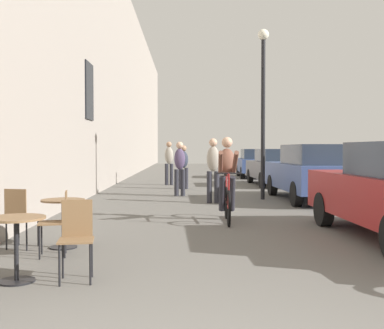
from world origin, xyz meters
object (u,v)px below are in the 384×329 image
object	(u,v)px
cafe_chair_near_toward_street	(77,234)
pedestrian_furthest	(169,161)
pedestrian_near	(213,167)
cafe_chair_mid_toward_street	(58,218)
cafe_table_near	(16,235)
street_lamp	(263,92)
cafe_table_mid	(63,213)
parked_car_third	(276,167)
cafe_chair_mid_toward_wall	(19,214)
cyclist_on_bicycle	(227,181)
parked_car_second	(314,172)
pedestrian_far	(184,164)
pedestrian_mid	(180,165)
parked_car_fourth	(256,163)

from	to	relation	value
cafe_chair_near_toward_street	pedestrian_furthest	size ratio (longest dim) A/B	0.51
pedestrian_near	cafe_chair_mid_toward_street	bearing A→B (deg)	-111.50
cafe_table_near	street_lamp	xyz separation A→B (m)	(4.11, 8.53, 2.59)
cafe_chair_near_toward_street	cafe_table_mid	world-z (taller)	cafe_chair_near_toward_street
cafe_table_mid	cafe_table_near	bearing A→B (deg)	-91.73
pedestrian_furthest	parked_car_third	xyz separation A→B (m)	(4.27, -0.27, -0.23)
pedestrian_near	cafe_table_mid	bearing A→B (deg)	-113.92
cafe_table_near	pedestrian_furthest	bearing A→B (deg)	85.05
cafe_chair_mid_toward_wall	pedestrian_near	bearing A→B (deg)	61.49
cyclist_on_bicycle	parked_car_second	world-z (taller)	cyclist_on_bicycle
cafe_chair_mid_toward_street	pedestrian_far	world-z (taller)	pedestrian_far
pedestrian_far	pedestrian_furthest	world-z (taller)	pedestrian_furthest
cafe_chair_near_toward_street	cyclist_on_bicycle	world-z (taller)	cyclist_on_bicycle
pedestrian_mid	parked_car_second	size ratio (longest dim) A/B	0.38
parked_car_third	pedestrian_mid	bearing A→B (deg)	-132.17
cafe_chair_mid_toward_street	pedestrian_mid	size ratio (longest dim) A/B	0.53
pedestrian_near	pedestrian_mid	size ratio (longest dim) A/B	1.04
pedestrian_furthest	street_lamp	size ratio (longest dim) A/B	0.36
cafe_chair_near_toward_street	street_lamp	xyz separation A→B (m)	(3.47, 8.46, 2.59)
parked_car_third	pedestrian_far	bearing A→B (deg)	-155.92
street_lamp	parked_car_fourth	xyz separation A→B (m)	(1.37, 10.62, -2.35)
cyclist_on_bicycle	parked_car_fourth	distance (m)	14.99
cafe_chair_mid_toward_street	cyclist_on_bicycle	world-z (taller)	cyclist_on_bicycle
cafe_chair_mid_toward_wall	pedestrian_furthest	distance (m)	12.45
cafe_chair_mid_toward_wall	street_lamp	xyz separation A→B (m)	(4.68, 6.79, 2.59)
pedestrian_mid	parked_car_fourth	xyz separation A→B (m)	(3.78, 9.55, -0.20)
pedestrian_furthest	cafe_chair_mid_toward_wall	bearing A→B (deg)	-98.22
street_lamp	cafe_chair_mid_toward_street	bearing A→B (deg)	-118.76
cyclist_on_bicycle	pedestrian_far	distance (m)	7.78
cafe_chair_near_toward_street	parked_car_fourth	bearing A→B (deg)	75.78
pedestrian_furthest	cafe_chair_near_toward_street	bearing A→B (deg)	-92.34
cafe_chair_mid_toward_street	pedestrian_far	size ratio (longest dim) A/B	0.56
pedestrian_mid	pedestrian_far	xyz separation A→B (m)	(0.11, 2.54, -0.06)
pedestrian_near	parked_car_fourth	distance (m)	11.91
pedestrian_far	cafe_table_near	bearing A→B (deg)	-98.48
cyclist_on_bicycle	cafe_chair_mid_toward_street	bearing A→B (deg)	-129.49
cafe_table_near	cafe_table_mid	xyz separation A→B (m)	(0.05, 1.81, 0.00)
parked_car_fourth	cyclist_on_bicycle	bearing A→B (deg)	-100.61
cafe_chair_mid_toward_street	cafe_chair_mid_toward_wall	bearing A→B (deg)	146.00
cafe_table_near	street_lamp	world-z (taller)	street_lamp
cafe_table_near	pedestrian_far	distance (m)	12.28
pedestrian_furthest	street_lamp	xyz separation A→B (m)	(2.90, -5.52, 2.12)
cafe_chair_mid_toward_street	pedestrian_mid	xyz separation A→B (m)	(1.57, 8.33, 0.43)
pedestrian_mid	parked_car_second	bearing A→B (deg)	-20.71
parked_car_fourth	parked_car_third	bearing A→B (deg)	-89.94
cafe_table_near	parked_car_third	xyz separation A→B (m)	(5.49, 13.78, 0.24)
pedestrian_furthest	street_lamp	distance (m)	6.58
cafe_chair_mid_toward_street	pedestrian_near	world-z (taller)	pedestrian_near
street_lamp	parked_car_third	bearing A→B (deg)	75.35
cafe_table_near	pedestrian_furthest	size ratio (longest dim) A/B	0.41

